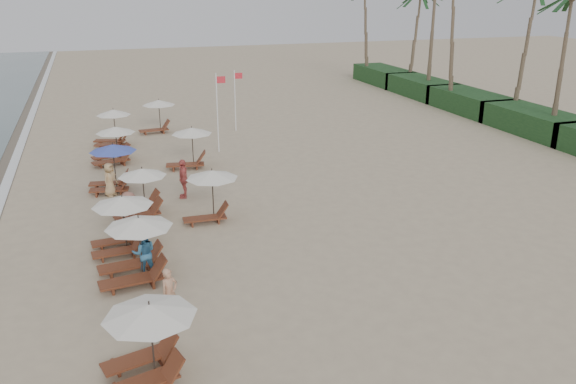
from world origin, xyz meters
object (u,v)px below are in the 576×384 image
object	(u,v)px
lounger_station_5	(112,146)
inland_station_0	(209,189)
beachgoer_far_b	(110,179)
lounger_station_6	(111,129)
lounger_station_3	(138,194)
beachgoer_far_a	(183,179)
inland_station_1	(189,145)
beachgoer_mid_a	(144,253)
lounger_station_4	(110,167)
flag_pole_near	(218,109)
lounger_station_0	(144,339)
beachgoer_near	(170,292)
lounger_station_2	(119,223)
inland_station_2	(157,113)
lounger_station_1	(133,251)
beachgoer_mid_b	(130,214)

from	to	relation	value
lounger_station_5	inland_station_0	world-z (taller)	inland_station_0
beachgoer_far_b	lounger_station_6	bearing A→B (deg)	36.39
lounger_station_3	beachgoer_far_a	world-z (taller)	lounger_station_3
inland_station_1	beachgoer_mid_a	world-z (taller)	inland_station_1
lounger_station_4	flag_pole_near	bearing A→B (deg)	39.57
lounger_station_0	beachgoer_far_a	bearing A→B (deg)	77.07
inland_station_1	flag_pole_near	world-z (taller)	flag_pole_near
lounger_station_6	beachgoer_near	size ratio (longest dim) A/B	1.60
lounger_station_0	lounger_station_3	world-z (taller)	lounger_station_3
beachgoer_far_b	lounger_station_2	bearing A→B (deg)	-139.88
beachgoer_near	beachgoer_far_a	size ratio (longest dim) A/B	0.83
beachgoer_mid_a	beachgoer_far_b	xyz separation A→B (m)	(-0.77, 9.01, -0.04)
lounger_station_5	inland_station_0	distance (m)	11.02
inland_station_2	beachgoer_far_b	bearing A→B (deg)	-106.51
lounger_station_5	beachgoer_near	world-z (taller)	lounger_station_5
lounger_station_5	inland_station_2	world-z (taller)	inland_station_2
inland_station_2	flag_pole_near	xyz separation A→B (m)	(3.00, -6.18, 1.27)
beachgoer_near	beachgoer_mid_a	distance (m)	3.01
inland_station_1	beachgoer_far_a	world-z (taller)	inland_station_1
lounger_station_1	lounger_station_3	xyz separation A→B (m)	(0.69, 6.09, -0.05)
lounger_station_5	lounger_station_6	distance (m)	3.74
inland_station_2	lounger_station_0	bearing A→B (deg)	-97.17
lounger_station_2	lounger_station_6	bearing A→B (deg)	88.46
lounger_station_1	inland_station_2	bearing A→B (deg)	81.37
inland_station_1	lounger_station_5	bearing A→B (deg)	149.77
beachgoer_near	beachgoer_far_a	distance (m)	10.81
lounger_station_0	beachgoer_far_b	world-z (taller)	lounger_station_0
beachgoer_far_a	beachgoer_far_b	bearing A→B (deg)	-102.10
lounger_station_4	inland_station_1	xyz separation A→B (m)	(4.29, 2.68, 0.09)
lounger_station_4	inland_station_2	world-z (taller)	lounger_station_4
inland_station_1	beachgoer_mid_b	size ratio (longest dim) A/B	1.50
lounger_station_1	inland_station_1	bearing A→B (deg)	72.39
inland_station_2	beachgoer_mid_a	xyz separation A→B (m)	(-2.88, -21.33, -0.50)
lounger_station_4	beachgoer_near	size ratio (longest dim) A/B	1.61
lounger_station_2	inland_station_1	world-z (taller)	inland_station_1
beachgoer_mid_b	beachgoer_far_b	bearing A→B (deg)	-26.68
lounger_station_3	lounger_station_4	world-z (taller)	lounger_station_4
beachgoer_far_b	inland_station_2	bearing A→B (deg)	22.96
lounger_station_2	beachgoer_mid_a	distance (m)	2.43
inland_station_1	inland_station_2	distance (m)	8.95
inland_station_0	beachgoer_mid_a	world-z (taller)	inland_station_0
lounger_station_0	inland_station_2	bearing A→B (deg)	82.83
beachgoer_mid_a	beachgoer_far_a	distance (m)	8.06
lounger_station_5	beachgoer_far_b	world-z (taller)	lounger_station_5
beachgoer_near	inland_station_1	bearing A→B (deg)	48.30
lounger_station_0	beachgoer_mid_b	distance (m)	9.64
lounger_station_4	beachgoer_mid_b	distance (m)	5.99
lounger_station_3	beachgoer_far_a	distance (m)	2.84
lounger_station_6	inland_station_2	size ratio (longest dim) A/B	0.94
lounger_station_0	lounger_station_5	size ratio (longest dim) A/B	0.99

